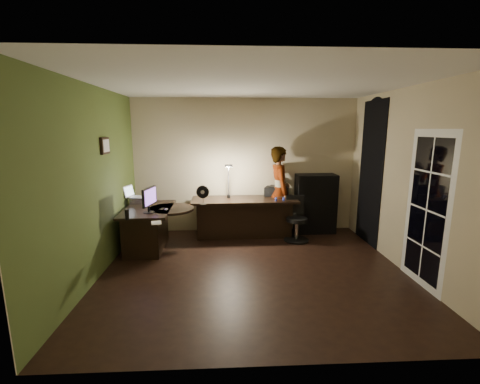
{
  "coord_description": "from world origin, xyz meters",
  "views": [
    {
      "loc": [
        -0.43,
        -4.51,
        2.1
      ],
      "look_at": [
        -0.15,
        1.05,
        1.0
      ],
      "focal_mm": 24.0,
      "sensor_mm": 36.0,
      "label": 1
    }
  ],
  "objects_px": {
    "cabinet": "(315,203)",
    "monitor": "(148,204)",
    "desk_right": "(244,218)",
    "person": "(279,191)",
    "desk_left": "(149,229)",
    "office_chair": "(297,219)"
  },
  "relations": [
    {
      "from": "desk_left",
      "to": "monitor",
      "type": "distance_m",
      "value": 0.61
    },
    {
      "from": "desk_right",
      "to": "office_chair",
      "type": "relative_size",
      "value": 2.42
    },
    {
      "from": "desk_right",
      "to": "person",
      "type": "relative_size",
      "value": 1.15
    },
    {
      "from": "desk_left",
      "to": "desk_right",
      "type": "bearing_deg",
      "value": 17.74
    },
    {
      "from": "desk_left",
      "to": "monitor",
      "type": "bearing_deg",
      "value": -75.41
    },
    {
      "from": "office_chair",
      "to": "person",
      "type": "distance_m",
      "value": 0.7
    },
    {
      "from": "person",
      "to": "desk_right",
      "type": "bearing_deg",
      "value": 96.91
    },
    {
      "from": "desk_left",
      "to": "office_chair",
      "type": "height_order",
      "value": "office_chair"
    },
    {
      "from": "desk_left",
      "to": "desk_right",
      "type": "xyz_separation_m",
      "value": [
        1.72,
        0.58,
        0.01
      ]
    },
    {
      "from": "monitor",
      "to": "cabinet",
      "type": "bearing_deg",
      "value": 31.38
    },
    {
      "from": "cabinet",
      "to": "monitor",
      "type": "distance_m",
      "value": 3.31
    },
    {
      "from": "cabinet",
      "to": "monitor",
      "type": "bearing_deg",
      "value": -160.35
    },
    {
      "from": "monitor",
      "to": "desk_left",
      "type": "bearing_deg",
      "value": 117.43
    },
    {
      "from": "desk_right",
      "to": "monitor",
      "type": "height_order",
      "value": "monitor"
    },
    {
      "from": "cabinet",
      "to": "desk_right",
      "type": "bearing_deg",
      "value": -171.29
    },
    {
      "from": "monitor",
      "to": "person",
      "type": "height_order",
      "value": "person"
    },
    {
      "from": "office_chair",
      "to": "cabinet",
      "type": "bearing_deg",
      "value": 45.64
    },
    {
      "from": "desk_left",
      "to": "cabinet",
      "type": "distance_m",
      "value": 3.29
    },
    {
      "from": "cabinet",
      "to": "monitor",
      "type": "height_order",
      "value": "cabinet"
    },
    {
      "from": "person",
      "to": "office_chair",
      "type": "bearing_deg",
      "value": -154.56
    },
    {
      "from": "monitor",
      "to": "office_chair",
      "type": "relative_size",
      "value": 0.55
    },
    {
      "from": "desk_left",
      "to": "desk_right",
      "type": "relative_size",
      "value": 0.63
    }
  ]
}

